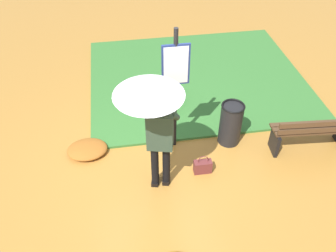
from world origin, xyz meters
name	(u,v)px	position (x,y,z in m)	size (l,w,h in m)	color
ground_plane	(156,173)	(0.00, 0.00, 0.00)	(18.00, 18.00, 0.00)	#B27A33
grass_verge	(196,77)	(-1.30, -2.71, 0.03)	(4.80, 4.00, 0.05)	#387533
person_with_umbrella	(154,111)	(0.04, 0.24, 1.55)	(0.96, 0.96, 2.04)	black
info_sign_post	(175,79)	(-0.42, -0.64, 1.44)	(0.44, 0.07, 2.30)	black
handbag	(203,166)	(-0.78, 0.09, 0.13)	(0.30, 0.14, 0.37)	brown
park_bench	(312,132)	(-2.78, -0.15, 0.40)	(1.40, 0.47, 0.75)	black
trash_bin	(231,124)	(-1.43, -0.58, 0.42)	(0.42, 0.42, 0.83)	black
shrub_cluster	(166,94)	(-0.47, -1.89, 0.24)	(0.62, 0.56, 0.50)	#285628
leaf_pile_near_person	(87,149)	(1.15, -0.68, 0.08)	(0.71, 0.57, 0.16)	#A86023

